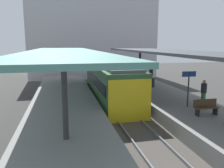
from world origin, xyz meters
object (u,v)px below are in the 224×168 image
object	(u,v)px
platform_bench	(206,107)
passenger_mid_platform	(204,92)
passenger_near_bench	(151,75)
litter_bin	(152,83)
platform_sign	(189,81)
commuter_train	(111,82)

from	to	relation	value
platform_bench	passenger_mid_platform	distance (m)	2.19
passenger_mid_platform	passenger_near_bench	bearing A→B (deg)	92.21
platform_bench	litter_bin	size ratio (longest dim) A/B	1.75
passenger_mid_platform	platform_sign	bearing A→B (deg)	-171.49
commuter_train	litter_bin	size ratio (longest dim) A/B	13.67
litter_bin	passenger_mid_platform	bearing A→B (deg)	-82.69
platform_sign	passenger_near_bench	bearing A→B (deg)	83.69
commuter_train	platform_bench	size ratio (longest dim) A/B	7.81
litter_bin	platform_bench	bearing A→B (deg)	-91.92
commuter_train	platform_sign	world-z (taller)	commuter_train
commuter_train	platform_bench	bearing A→B (deg)	-63.14
commuter_train	passenger_mid_platform	size ratio (longest dim) A/B	6.76
commuter_train	platform_sign	distance (m)	6.81
platform_bench	passenger_mid_platform	size ratio (longest dim) A/B	0.87
platform_sign	passenger_mid_platform	distance (m)	1.45
commuter_train	passenger_mid_platform	world-z (taller)	commuter_train
platform_sign	passenger_near_bench	xyz separation A→B (m)	(0.90, 8.13, -0.78)
platform_sign	passenger_mid_platform	size ratio (longest dim) A/B	1.37
platform_bench	passenger_mid_platform	world-z (taller)	passenger_mid_platform
litter_bin	passenger_near_bench	world-z (taller)	passenger_near_bench
platform_sign	passenger_mid_platform	xyz separation A→B (m)	(1.20, 0.18, -0.79)
platform_bench	platform_sign	size ratio (longest dim) A/B	0.63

